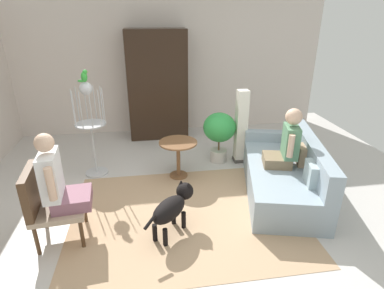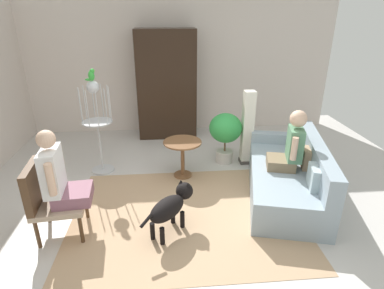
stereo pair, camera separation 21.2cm
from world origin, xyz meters
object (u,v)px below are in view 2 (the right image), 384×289
at_px(round_end_table, 183,151).
at_px(armoire_cabinet, 167,85).
at_px(bird_cage_stand, 97,122).
at_px(potted_plant, 225,131).
at_px(column_lamp, 247,129).
at_px(person_on_couch, 291,145).
at_px(parrot, 91,75).
at_px(armchair, 48,196).
at_px(person_on_armchair, 59,176).
at_px(dog, 171,206).
at_px(couch, 289,176).

relative_size(round_end_table, armoire_cabinet, 0.28).
distance_m(round_end_table, bird_cage_stand, 1.41).
relative_size(potted_plant, column_lamp, 0.69).
bearing_deg(armoire_cabinet, person_on_couch, -57.77).
bearing_deg(parrot, armchair, -100.86).
bearing_deg(person_on_couch, potted_plant, 119.98).
xyz_separation_m(person_on_armchair, parrot, (0.14, 1.55, 0.82)).
distance_m(person_on_couch, bird_cage_stand, 2.91).
bearing_deg(parrot, person_on_couch, -20.12).
bearing_deg(armchair, parrot, 79.14).
height_order(person_on_couch, parrot, parrot).
relative_size(armchair, potted_plant, 1.03).
relative_size(dog, bird_cage_stand, 0.47).
bearing_deg(armoire_cabinet, armchair, -114.20).
height_order(dog, column_lamp, column_lamp).
bearing_deg(potted_plant, armoire_cabinet, 123.99).
bearing_deg(parrot, dog, -56.30).
distance_m(armchair, column_lamp, 3.19).
bearing_deg(bird_cage_stand, parrot, -0.00).
distance_m(armchair, dog, 1.40).
height_order(column_lamp, armoire_cabinet, armoire_cabinet).
xyz_separation_m(column_lamp, armoire_cabinet, (-1.32, 1.48, 0.45)).
relative_size(couch, bird_cage_stand, 1.45).
relative_size(person_on_armchair, armoire_cabinet, 0.41).
relative_size(couch, armchair, 2.39).
xyz_separation_m(couch, dog, (-1.68, -0.65, 0.06)).
relative_size(parrot, armoire_cabinet, 0.08).
height_order(armchair, round_end_table, armchair).
height_order(dog, parrot, parrot).
distance_m(dog, armoire_cabinet, 3.29).
relative_size(dog, potted_plant, 0.79).
bearing_deg(person_on_couch, couch, 21.62).
distance_m(armchair, person_on_armchair, 0.29).
bearing_deg(dog, couch, 21.26).
bearing_deg(bird_cage_stand, column_lamp, 2.18).
xyz_separation_m(parrot, column_lamp, (2.42, 0.09, -0.95)).
bearing_deg(armoire_cabinet, parrot, -125.22).
bearing_deg(potted_plant, person_on_armchair, -142.37).
distance_m(person_on_couch, dog, 1.81).
height_order(person_on_couch, armoire_cabinet, armoire_cabinet).
bearing_deg(person_on_armchair, round_end_table, 40.82).
bearing_deg(armchair, bird_cage_stand, 79.16).
relative_size(person_on_armchair, potted_plant, 1.00).
bearing_deg(bird_cage_stand, round_end_table, -12.74).
distance_m(bird_cage_stand, potted_plant, 2.09).
distance_m(parrot, column_lamp, 2.61).
bearing_deg(parrot, person_on_armchair, -95.22).
height_order(round_end_table, potted_plant, potted_plant).
height_order(couch, potted_plant, potted_plant).
bearing_deg(person_on_armchair, armchair, -174.46).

